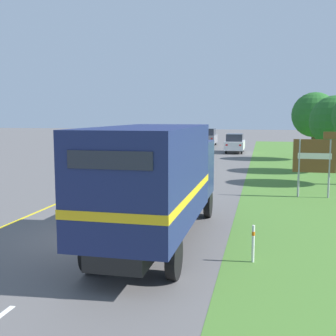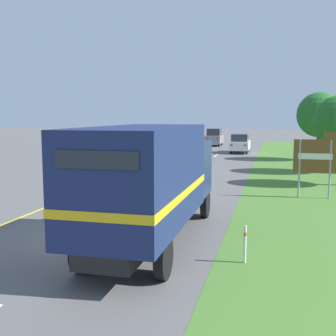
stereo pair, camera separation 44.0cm
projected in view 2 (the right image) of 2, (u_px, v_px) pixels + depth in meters
ground_plane at (98, 237)px, 12.70m from camera, size 200.00×200.00×0.00m
edge_line_yellow at (143, 168)px, 29.44m from camera, size 0.12×65.94×0.01m
centre_dash_near at (105, 232)px, 13.30m from camera, size 0.12×2.60×0.01m
centre_dash_mid_a at (160, 194)px, 19.65m from camera, size 0.12×2.60×0.01m
centre_dash_mid_b at (188, 175)px, 26.00m from camera, size 0.12×2.60×0.01m
centre_dash_far at (205, 163)px, 32.36m from camera, size 0.12×2.60×0.01m
centre_dash_farthest at (216, 155)px, 38.71m from camera, size 0.12×2.60×0.01m
horse_trailer_truck at (151, 178)px, 11.81m from camera, size 2.34×8.02×3.37m
lead_car_white at (162, 157)px, 27.64m from camera, size 1.80×3.99×1.93m
lead_car_white_ahead at (240, 143)px, 41.37m from camera, size 1.80×4.35×1.86m
lead_car_grey_ahead at (214, 137)px, 50.93m from camera, size 1.80×4.08×2.09m
highway_sign at (316, 158)px, 18.56m from camera, size 1.85×0.09×2.95m
roadside_tree_far at (320, 115)px, 34.24m from camera, size 3.68×3.68×5.56m
delineator_post at (245, 243)px, 10.45m from camera, size 0.08×0.08×0.95m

